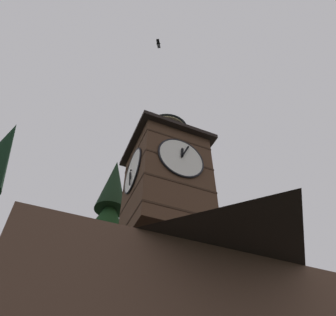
{
  "coord_description": "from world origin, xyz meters",
  "views": [
    {
      "loc": [
        3.52,
        9.06,
        1.46
      ],
      "look_at": [
        -1.59,
        -2.68,
        13.79
      ],
      "focal_mm": 32.62,
      "sensor_mm": 36.0,
      "label": 1
    }
  ],
  "objects_px": {
    "pine_tree_behind": "(94,309)",
    "flying_bird_low": "(158,44)",
    "clock_tower": "(166,176)",
    "moon": "(152,316)"
  },
  "relations": [
    {
      "from": "pine_tree_behind",
      "to": "flying_bird_low",
      "type": "height_order",
      "value": "flying_bird_low"
    },
    {
      "from": "flying_bird_low",
      "to": "pine_tree_behind",
      "type": "bearing_deg",
      "value": -92.83
    },
    {
      "from": "clock_tower",
      "to": "pine_tree_behind",
      "type": "bearing_deg",
      "value": -73.66
    },
    {
      "from": "moon",
      "to": "flying_bird_low",
      "type": "xyz_separation_m",
      "value": [
        14.6,
        38.08,
        2.92
      ]
    },
    {
      "from": "clock_tower",
      "to": "pine_tree_behind",
      "type": "distance_m",
      "value": 8.02
    },
    {
      "from": "clock_tower",
      "to": "moon",
      "type": "distance_m",
      "value": 36.68
    },
    {
      "from": "moon",
      "to": "flying_bird_low",
      "type": "relative_size",
      "value": 3.17
    },
    {
      "from": "clock_tower",
      "to": "flying_bird_low",
      "type": "xyz_separation_m",
      "value": [
        2.15,
        3.78,
        6.66
      ]
    },
    {
      "from": "moon",
      "to": "flying_bird_low",
      "type": "height_order",
      "value": "flying_bird_low"
    },
    {
      "from": "pine_tree_behind",
      "to": "flying_bird_low",
      "type": "relative_size",
      "value": 30.72
    }
  ]
}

